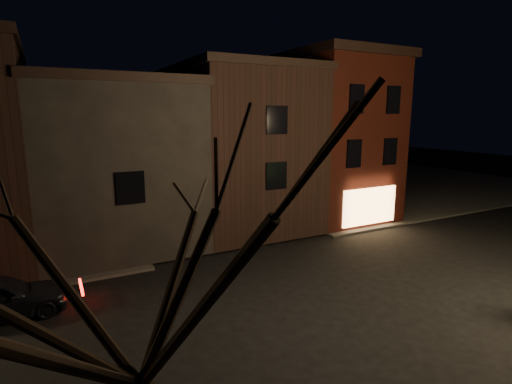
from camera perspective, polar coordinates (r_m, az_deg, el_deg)
ground at (r=16.28m, az=8.23°, el=-13.77°), size 120.00×120.00×0.00m
sidewalk_far_right at (r=43.50m, az=14.08°, el=1.80°), size 30.00×30.00×0.12m
corner_building at (r=27.22m, az=10.47°, el=7.92°), size 6.50×8.50×10.50m
row_building_a at (r=24.72m, az=-3.09°, el=6.47°), size 7.30×10.30×9.40m
row_building_b at (r=22.71m, az=-19.96°, el=4.14°), size 7.80×10.30×8.40m
bare_tree_left at (r=5.12m, az=-17.45°, el=-5.00°), size 5.60×5.60×7.50m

